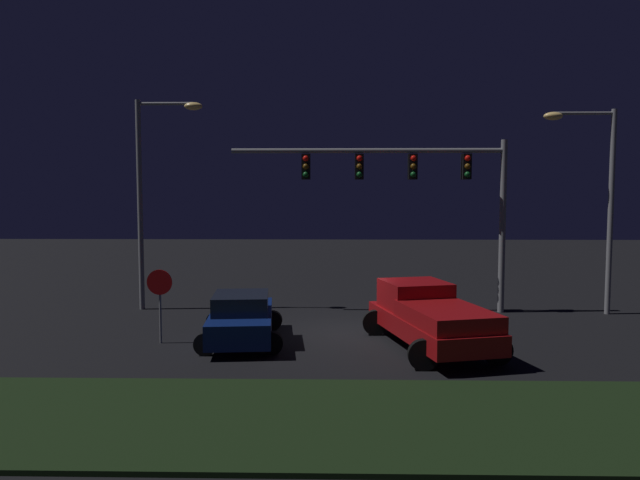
% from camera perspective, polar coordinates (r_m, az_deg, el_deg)
% --- Properties ---
extents(ground_plane, '(80.00, 80.00, 0.00)m').
position_cam_1_polar(ground_plane, '(19.70, 2.65, -8.69)').
color(ground_plane, black).
extents(grass_median, '(24.63, 4.73, 0.10)m').
position_cam_1_polar(grass_median, '(12.15, 3.62, -16.85)').
color(grass_median, black).
rests_on(grass_median, ground_plane).
extents(pickup_truck, '(3.75, 5.73, 1.80)m').
position_cam_1_polar(pickup_truck, '(17.67, 10.35, -6.96)').
color(pickup_truck, maroon).
rests_on(pickup_truck, ground_plane).
extents(car_sedan, '(2.76, 4.55, 1.51)m').
position_cam_1_polar(car_sedan, '(18.19, -7.55, -7.44)').
color(car_sedan, navy).
rests_on(car_sedan, ground_plane).
extents(traffic_signal_gantry, '(10.32, 0.56, 6.50)m').
position_cam_1_polar(traffic_signal_gantry, '(22.60, 8.98, 5.78)').
color(traffic_signal_gantry, slate).
rests_on(traffic_signal_gantry, ground_plane).
extents(street_lamp_left, '(2.57, 0.44, 8.06)m').
position_cam_1_polar(street_lamp_left, '(23.73, -15.79, 5.72)').
color(street_lamp_left, slate).
rests_on(street_lamp_left, ground_plane).
extents(street_lamp_right, '(2.66, 0.44, 7.58)m').
position_cam_1_polar(street_lamp_right, '(24.19, 25.03, 4.84)').
color(street_lamp_right, slate).
rests_on(street_lamp_right, ground_plane).
extents(stop_sign, '(0.76, 0.08, 2.23)m').
position_cam_1_polar(stop_sign, '(18.38, -15.15, -4.82)').
color(stop_sign, slate).
rests_on(stop_sign, ground_plane).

